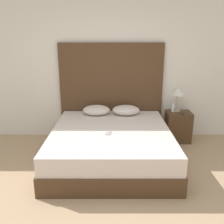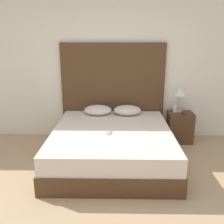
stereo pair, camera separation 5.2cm
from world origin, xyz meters
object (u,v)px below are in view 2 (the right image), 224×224
(nightstand, at_px, (180,127))
(table_lamp, at_px, (179,93))
(bed, at_px, (112,145))
(phone_on_nightstand, at_px, (184,114))
(phone_on_bed, at_px, (109,133))

(nightstand, relative_size, table_lamp, 1.30)
(bed, relative_size, phone_on_nightstand, 12.84)
(phone_on_bed, height_order, phone_on_nightstand, phone_on_nightstand)
(phone_on_bed, relative_size, table_lamp, 0.36)
(bed, xyz_separation_m, table_lamp, (1.22, 0.86, 0.66))
(phone_on_bed, bearing_deg, phone_on_nightstand, 33.09)
(phone_on_bed, relative_size, phone_on_nightstand, 1.01)
(table_lamp, bearing_deg, nightstand, -61.07)
(bed, xyz_separation_m, phone_on_nightstand, (1.29, 0.69, 0.32))
(nightstand, relative_size, phone_on_nightstand, 3.60)
(phone_on_bed, xyz_separation_m, table_lamp, (1.26, 1.03, 0.39))
(phone_on_bed, distance_m, table_lamp, 1.68)
(table_lamp, bearing_deg, phone_on_nightstand, -66.52)
(phone_on_nightstand, bearing_deg, phone_on_bed, -146.91)
(bed, distance_m, table_lamp, 1.63)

